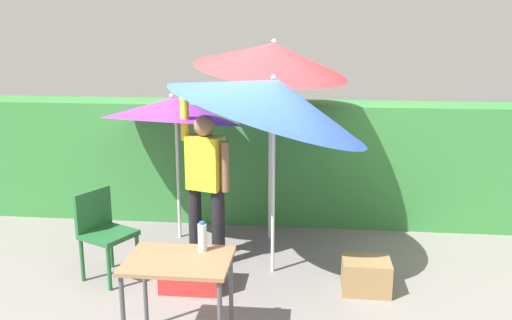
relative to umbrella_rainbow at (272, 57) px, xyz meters
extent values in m
plane|color=gray|center=(-0.12, -0.90, -2.14)|extent=(24.00, 24.00, 0.00)
cube|color=#38843D|center=(-0.12, 0.72, -1.37)|extent=(8.00, 0.70, 1.54)
cylinder|color=silver|center=(-0.02, -0.02, -1.15)|extent=(0.04, 0.04, 2.00)
cone|color=red|center=(0.00, 0.00, 0.00)|extent=(1.79, 1.77, 0.69)
sphere|color=silver|center=(0.02, 0.02, 0.17)|extent=(0.05, 0.05, 0.05)
cylinder|color=silver|center=(-1.10, -0.11, -1.44)|extent=(0.04, 0.04, 1.41)
cone|color=purple|center=(-1.12, -0.10, -0.60)|extent=(1.64, 1.64, 0.63)
sphere|color=silver|center=(-1.14, -0.10, -0.44)|extent=(0.05, 0.05, 0.05)
cylinder|color=silver|center=(0.09, -0.95, -1.33)|extent=(0.04, 0.04, 1.63)
cone|color=blue|center=(0.08, -0.89, -0.34)|extent=(2.07, 2.04, 1.02)
sphere|color=silver|center=(0.08, -0.84, -0.15)|extent=(0.05, 0.05, 0.05)
cylinder|color=black|center=(-0.76, -0.74, -1.73)|extent=(0.14, 0.14, 0.82)
cylinder|color=black|center=(-0.49, -0.82, -1.73)|extent=(0.14, 0.14, 0.82)
cube|color=yellow|center=(-0.63, -0.78, -1.04)|extent=(0.41, 0.32, 0.56)
sphere|color=#8C6647|center=(-0.63, -0.78, -0.65)|extent=(0.22, 0.22, 0.22)
cylinder|color=yellow|center=(-0.85, -0.71, -0.54)|extent=(0.11, 0.11, 0.56)
cylinder|color=#8C6647|center=(-0.41, -0.85, -1.06)|extent=(0.11, 0.11, 0.52)
cylinder|color=#236633|center=(-1.43, -1.53, -1.92)|extent=(0.04, 0.04, 0.44)
cylinder|color=#236633|center=(-1.26, -1.19, -1.92)|extent=(0.04, 0.04, 0.44)
cylinder|color=#236633|center=(-1.77, -1.36, -1.92)|extent=(0.04, 0.04, 0.44)
cylinder|color=#236633|center=(-1.60, -1.02, -1.92)|extent=(0.04, 0.04, 0.44)
cube|color=#236633|center=(-1.51, -1.28, -1.68)|extent=(0.59, 0.59, 0.05)
cube|color=#236633|center=(-1.69, -1.19, -1.45)|extent=(0.23, 0.41, 0.40)
cube|color=red|center=(-0.65, -1.41, -1.95)|extent=(0.57, 0.37, 0.38)
cube|color=#9E7A4C|center=(1.01, -1.28, -1.98)|extent=(0.45, 0.36, 0.32)
cylinder|color=#4C4C51|center=(-0.15, -2.13, -1.78)|extent=(0.04, 0.04, 0.72)
cylinder|color=#4C4C51|center=(-0.87, -2.13, -1.78)|extent=(0.04, 0.04, 0.72)
cylinder|color=#4C4C51|center=(-0.87, -2.65, -1.78)|extent=(0.04, 0.04, 0.72)
cube|color=#99724C|center=(-0.51, -2.39, -1.41)|extent=(0.80, 0.60, 0.03)
cylinder|color=silver|center=(-0.36, -2.22, -1.29)|extent=(0.07, 0.07, 0.22)
cylinder|color=#2D60B7|center=(-0.36, -2.22, -1.17)|extent=(0.04, 0.04, 0.02)
camera|label=1|loc=(0.48, -6.10, 0.28)|focal=37.82mm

